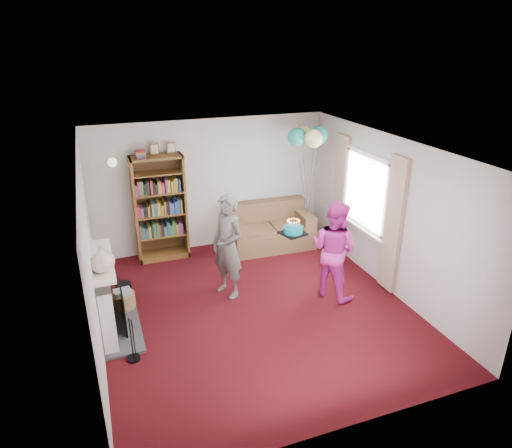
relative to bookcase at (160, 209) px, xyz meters
name	(u,v)px	position (x,y,z in m)	size (l,w,h in m)	color
ground	(256,308)	(1.03, -2.30, -0.96)	(5.00, 5.00, 0.00)	#380809
wall_back	(211,184)	(1.03, 0.21, 0.29)	(4.50, 0.02, 2.50)	silver
wall_left	(90,258)	(-1.23, -2.30, 0.29)	(0.02, 5.00, 2.50)	silver
wall_right	(389,214)	(3.29, -2.30, 0.29)	(0.02, 5.00, 2.50)	silver
ceiling	(256,148)	(1.03, -2.30, 1.55)	(4.50, 5.00, 0.01)	white
fireplace	(110,298)	(-1.06, -2.11, -0.44)	(0.55, 1.80, 1.12)	#3F3F42
window_bay	(365,205)	(3.23, -1.70, 0.25)	(0.14, 2.02, 2.20)	white
wall_sconce	(112,162)	(-0.72, 0.06, 0.93)	(0.16, 0.23, 0.16)	gold
bookcase	(160,209)	(0.00, 0.00, 0.00)	(0.92, 0.42, 2.16)	#472B14
sofa	(270,230)	(2.08, -0.23, -0.63)	(1.62, 0.86, 0.86)	brown
wicker_basket	(124,300)	(-0.87, -1.61, -0.81)	(0.35, 0.35, 0.32)	#9F7F4A
person_striped	(228,246)	(0.77, -1.73, -0.11)	(0.62, 0.40, 1.69)	black
person_magenta	(334,250)	(2.32, -2.33, -0.16)	(0.78, 0.61, 1.60)	#D32AA3
birthday_cake	(293,230)	(1.68, -2.17, 0.21)	(0.34, 0.34, 0.22)	black
balloons	(308,136)	(2.64, -0.62, 1.26)	(0.77, 0.77, 1.73)	#3F3F3F
mantel_vase	(101,259)	(-1.09, -2.45, 0.34)	(0.32, 0.32, 0.33)	beige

